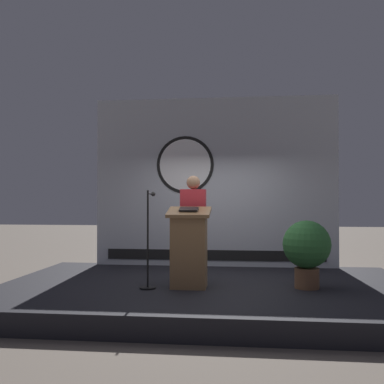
{
  "coord_description": "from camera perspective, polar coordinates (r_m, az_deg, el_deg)",
  "views": [
    {
      "loc": [
        0.53,
        -6.87,
        1.61
      ],
      "look_at": [
        -0.25,
        0.07,
        1.73
      ],
      "focal_mm": 41.25,
      "sensor_mm": 36.0,
      "label": 1
    }
  ],
  "objects": [
    {
      "name": "microphone_stand",
      "position": [
        6.64,
        -5.64,
        -7.91
      ],
      "size": [
        0.24,
        0.55,
        1.45
      ],
      "color": "black",
      "rests_on": "stage_platform"
    },
    {
      "name": "stage_platform",
      "position": [
        7.05,
        2.0,
        -12.96
      ],
      "size": [
        6.4,
        4.0,
        0.3
      ],
      "primitive_type": "cube",
      "color": "black",
      "rests_on": "ground"
    },
    {
      "name": "speaker_person",
      "position": [
        7.08,
        0.17,
        -4.59
      ],
      "size": [
        0.4,
        0.26,
        1.7
      ],
      "color": "black",
      "rests_on": "stage_platform"
    },
    {
      "name": "potted_plant",
      "position": [
        6.8,
        14.61,
        -6.97
      ],
      "size": [
        0.71,
        0.71,
        1.0
      ],
      "color": "brown",
      "rests_on": "stage_platform"
    },
    {
      "name": "ground_plane",
      "position": [
        7.08,
        2.0,
        -14.15
      ],
      "size": [
        40.0,
        40.0,
        0.0
      ],
      "primitive_type": "plane",
      "color": "#6B6056"
    },
    {
      "name": "banner_display",
      "position": [
        8.75,
        2.83,
        1.29
      ],
      "size": [
        4.77,
        0.12,
        3.33
      ],
      "color": "#B2B7C1",
      "rests_on": "stage_platform"
    },
    {
      "name": "podium",
      "position": [
        6.63,
        -0.39,
        -7.26
      ],
      "size": [
        0.64,
        0.5,
        1.21
      ],
      "color": "olive",
      "rests_on": "stage_platform"
    }
  ]
}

